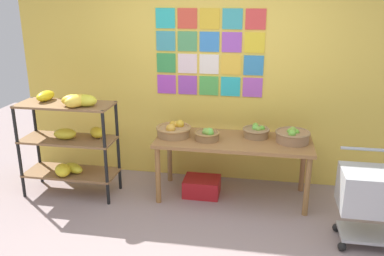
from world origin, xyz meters
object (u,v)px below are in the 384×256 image
Objects in this scene: banana_shelf_unit at (70,132)px; display_table at (233,146)px; shopping_cart at (371,194)px; fruit_basket_centre at (207,134)px; produce_crate_under_table at (202,186)px; fruit_basket_back_right at (256,132)px; fruit_basket_back_left at (174,130)px; fruit_basket_right at (293,136)px.

display_table is (1.82, 0.25, -0.14)m from banana_shelf_unit.
fruit_basket_centre is at bearing 152.87° from shopping_cart.
produce_crate_under_table is 1.86m from shopping_cart.
shopping_cart reaches higher than display_table.
fruit_basket_back_right is at bearing 21.28° from fruit_basket_centre.
fruit_basket_back_left is at bearing 168.84° from fruit_basket_centre.
display_table is 4.56× the size of fruit_basket_right.
banana_shelf_unit is 0.71× the size of display_table.
banana_shelf_unit is 3.25× the size of fruit_basket_right.
fruit_basket_back_right is at bearing 29.06° from display_table.
display_table is 1.98× the size of shopping_cart.
fruit_basket_back_right is (0.24, 0.14, 0.14)m from display_table.
fruit_basket_right reaches higher than produce_crate_under_table.
fruit_basket_right is 0.91× the size of produce_crate_under_table.
fruit_basket_right reaches higher than fruit_basket_centre.
fruit_basket_centre is at bearing -158.72° from fruit_basket_back_right.
fruit_basket_centre is 1.75m from shopping_cart.
produce_crate_under_table is at bearing 9.04° from banana_shelf_unit.
fruit_basket_right is at bearing 2.77° from display_table.
fruit_basket_back_left is (1.14, 0.26, 0.01)m from banana_shelf_unit.
fruit_basket_centre is 0.71× the size of fruit_basket_back_left.
shopping_cart is (1.32, -0.72, -0.11)m from display_table.
fruit_basket_centre is 0.57m from fruit_basket_back_right.
fruit_basket_back_left is at bearing -172.12° from fruit_basket_back_right.
fruit_basket_centre is 0.40m from fruit_basket_back_left.
fruit_basket_right reaches higher than shopping_cart.
fruit_basket_back_left is (-0.93, -0.13, 0.01)m from fruit_basket_back_right.
fruit_basket_back_left is at bearing 179.38° from display_table.
banana_shelf_unit is 4.29× the size of fruit_basket_centre.
fruit_basket_centre is 0.76× the size of fruit_basket_right.
produce_crate_under_table is (-0.07, 0.05, -0.67)m from fruit_basket_centre.
banana_shelf_unit is 3.04× the size of fruit_basket_back_left.
fruit_basket_back_right is (-0.39, 0.10, -0.01)m from fruit_basket_right.
fruit_basket_back_left is at bearing 12.84° from banana_shelf_unit.
fruit_basket_right is 0.41m from fruit_basket_back_right.
banana_shelf_unit is 4.01× the size of fruit_basket_back_right.
shopping_cart is at bearing -8.53° from banana_shelf_unit.
fruit_basket_right is at bearing 2.85° from produce_crate_under_table.
fruit_basket_centre reaches higher than fruit_basket_back_right.
fruit_basket_centre is 0.93m from fruit_basket_right.
shopping_cart is (0.68, -0.75, -0.26)m from fruit_basket_right.
display_table is 0.33m from fruit_basket_centre.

